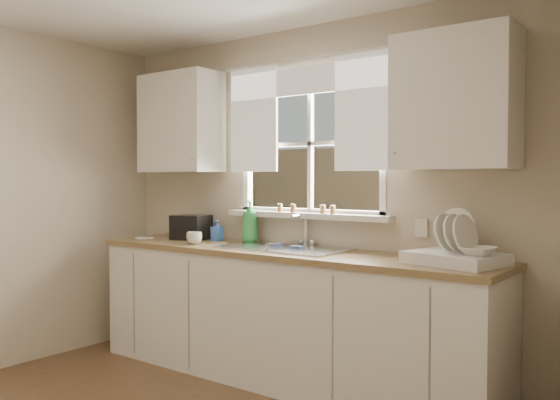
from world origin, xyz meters
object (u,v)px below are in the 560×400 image
Objects in this scene: dish_rack at (456,253)px; soap_bottle_a at (250,221)px; cup at (194,238)px; black_appliance at (191,227)px.

dish_rack is 1.78× the size of soap_bottle_a.
cup is 0.44× the size of black_appliance.
cup is (-1.93, -0.16, -0.02)m from dish_rack.
black_appliance reaches higher than cup.
cup is 0.37m from black_appliance.
cup is at bearing -145.36° from soap_bottle_a.
black_appliance is at bearing 120.91° from cup.
cup is at bearing -175.38° from dish_rack.
soap_bottle_a is at bearing -0.50° from black_appliance.
dish_rack is 2.18× the size of black_appliance.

